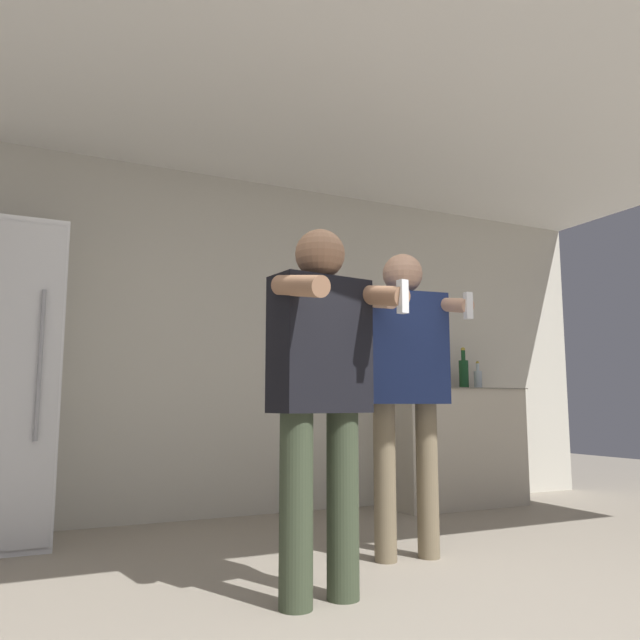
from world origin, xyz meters
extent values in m
cube|color=beige|center=(0.00, 2.92, 1.27)|extent=(7.00, 0.06, 2.55)
cube|color=silver|center=(0.00, 1.45, 2.57)|extent=(7.00, 3.41, 0.05)
cylinder|color=#99999E|center=(-1.24, 2.22, 1.03)|extent=(0.02, 0.02, 0.85)
cube|color=#BCB29E|center=(1.88, 2.62, 0.47)|extent=(1.12, 0.54, 0.94)
cube|color=#676256|center=(1.88, 2.62, 0.94)|extent=(1.15, 0.57, 0.01)
cylinder|color=#563314|center=(1.73, 2.64, 1.06)|extent=(0.08, 0.08, 0.23)
cylinder|color=#563314|center=(1.73, 2.64, 1.20)|extent=(0.04, 0.04, 0.07)
sphere|color=#B29933|center=(1.73, 2.64, 1.23)|extent=(0.04, 0.04, 0.04)
cylinder|color=silver|center=(2.20, 2.64, 1.02)|extent=(0.07, 0.07, 0.15)
cylinder|color=silver|center=(2.20, 2.64, 1.13)|extent=(0.03, 0.03, 0.07)
sphere|color=#B29933|center=(2.20, 2.64, 1.17)|extent=(0.03, 0.03, 0.03)
cylinder|color=#194723|center=(2.05, 2.64, 1.06)|extent=(0.08, 0.08, 0.24)
cylinder|color=#194723|center=(2.05, 2.64, 1.23)|extent=(0.03, 0.03, 0.09)
sphere|color=#B29933|center=(2.05, 2.64, 1.27)|extent=(0.04, 0.04, 0.04)
cylinder|color=#38422D|center=(-0.29, 0.80, 0.39)|extent=(0.14, 0.14, 0.78)
cylinder|color=#38422D|center=(-0.06, 0.84, 0.39)|extent=(0.14, 0.14, 0.78)
cube|color=black|center=(-0.17, 0.82, 1.07)|extent=(0.45, 0.26, 0.58)
sphere|color=#9E7051|center=(-0.17, 0.82, 1.47)|extent=(0.22, 0.22, 0.22)
cylinder|color=#9E7051|center=(-0.35, 0.64, 1.28)|extent=(0.13, 0.34, 0.14)
cylinder|color=#9E7051|center=(0.05, 0.70, 1.28)|extent=(0.13, 0.34, 0.14)
cube|color=white|center=(0.07, 0.54, 1.25)|extent=(0.04, 0.04, 0.14)
cylinder|color=#75664C|center=(0.44, 1.30, 0.41)|extent=(0.12, 0.12, 0.81)
cylinder|color=#75664C|center=(0.69, 1.27, 0.41)|extent=(0.12, 0.12, 0.81)
cube|color=navy|center=(0.56, 1.29, 1.12)|extent=(0.48, 0.25, 0.61)
sphere|color=tan|center=(0.56, 1.29, 1.54)|extent=(0.22, 0.22, 0.22)
cylinder|color=tan|center=(0.33, 1.16, 1.35)|extent=(0.11, 0.33, 0.13)
cylinder|color=tan|center=(0.76, 1.11, 1.35)|extent=(0.11, 0.33, 0.13)
cube|color=white|center=(0.74, 0.95, 1.32)|extent=(0.04, 0.04, 0.14)
camera|label=1|loc=(-1.33, -1.60, 0.81)|focal=35.00mm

